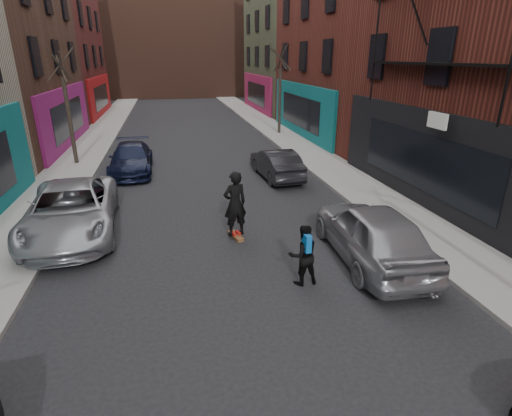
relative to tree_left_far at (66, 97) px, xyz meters
name	(u,v)px	position (x,y,z in m)	size (l,w,h in m)	color
sidewalk_left	(106,126)	(-0.05, 12.00, -3.31)	(2.50, 84.00, 0.13)	gray
sidewalk_right	(261,121)	(12.45, 12.00, -3.31)	(2.50, 84.00, 0.13)	gray
building_far	(173,42)	(6.20, 38.00, 3.62)	(40.00, 10.00, 14.00)	#47281E
tree_left_far	(66,97)	(0.00, 0.00, 0.00)	(2.00, 2.00, 6.50)	black
tree_right_far	(280,83)	(12.40, 6.00, 0.15)	(2.00, 2.00, 6.80)	black
parked_left_far	(71,210)	(1.60, -8.96, -2.60)	(2.57, 5.58, 1.55)	#97999F
parked_left_end	(131,159)	(2.89, -2.07, -2.71)	(1.89, 4.64, 1.35)	black
parked_right_far	(372,232)	(9.86, -12.55, -2.57)	(1.92, 4.77, 1.62)	gray
parked_right_end	(276,164)	(9.40, -4.38, -2.72)	(1.40, 4.01, 1.32)	black
skateboard	(236,236)	(6.51, -10.36, -3.33)	(0.22, 0.80, 0.10)	brown
skateboarder	(235,204)	(6.51, -10.36, -2.28)	(0.73, 0.48, 2.01)	black
pedestrian	(303,255)	(7.67, -13.31, -2.60)	(0.78, 0.65, 1.53)	black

